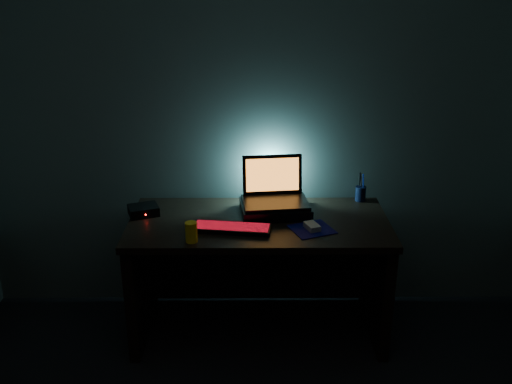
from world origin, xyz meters
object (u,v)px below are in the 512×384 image
juice_glass (191,232)px  router (143,210)px  mouse (312,226)px  pen_cup (361,194)px  laptop (274,191)px  keyboard (232,228)px

juice_glass → router: bearing=131.7°
mouse → pen_cup: bearing=29.0°
juice_glass → router: size_ratio=0.54×
laptop → router: (-0.77, -0.07, -0.09)m
laptop → pen_cup: (0.55, 0.14, -0.07)m
laptop → mouse: laptop is taller
mouse → router: size_ratio=0.50×
laptop → keyboard: 0.39m
router → laptop: bearing=-15.5°
keyboard → mouse: bearing=8.1°
laptop → keyboard: laptop is taller
router → juice_glass: bearing=-69.1°
keyboard → pen_cup: pen_cup is taller
pen_cup → juice_glass: 1.15m
pen_cup → router: size_ratio=0.46×
juice_glass → keyboard: bearing=34.2°
keyboard → router: bearing=165.1°
keyboard → mouse: mouse is taller
laptop → keyboard: bearing=-136.4°
laptop → keyboard: size_ratio=0.91×
keyboard → mouse: size_ratio=4.39×
juice_glass → mouse: bearing=12.6°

